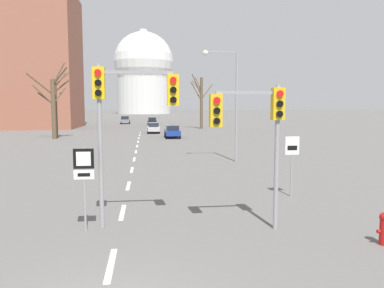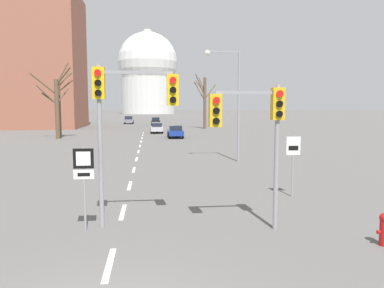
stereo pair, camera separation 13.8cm
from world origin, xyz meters
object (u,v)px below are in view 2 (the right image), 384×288
at_px(sedan_mid_centre, 157,128).
at_px(traffic_signal_centre_tall, 125,104).
at_px(speed_limit_sign, 293,155).
at_px(sedan_near_right, 175,131).
at_px(traffic_signal_near_right, 255,121).
at_px(route_sign_post, 84,174).
at_px(sedan_near_left, 156,121).
at_px(street_lamp_right, 232,93).
at_px(sedan_far_left, 129,120).
at_px(fire_hydrant, 384,228).

bearing_deg(sedan_mid_centre, traffic_signal_centre_tall, -92.27).
xyz_separation_m(speed_limit_sign, sedan_near_right, (-2.91, 30.07, -0.97)).
bearing_deg(traffic_signal_near_right, route_sign_post, 175.13).
bearing_deg(speed_limit_sign, sedan_near_left, 94.64).
distance_m(route_sign_post, street_lamp_right, 15.82).
relative_size(traffic_signal_centre_tall, route_sign_post, 1.96).
bearing_deg(sedan_mid_centre, route_sign_post, -93.93).
xyz_separation_m(speed_limit_sign, sedan_far_left, (-10.52, 67.22, -0.90)).
bearing_deg(fire_hydrant, traffic_signal_centre_tall, 160.71).
xyz_separation_m(traffic_signal_centre_tall, fire_hydrant, (7.04, -2.46, -3.36)).
bearing_deg(traffic_signal_near_right, sedan_mid_centre, 93.01).
xyz_separation_m(traffic_signal_near_right, route_sign_post, (-5.10, 0.43, -1.59)).
bearing_deg(sedan_mid_centre, sedan_far_left, 100.82).
xyz_separation_m(route_sign_post, sedan_near_right, (4.97, 33.60, -0.99)).
relative_size(sedan_near_left, sedan_mid_centre, 0.88).
relative_size(traffic_signal_near_right, speed_limit_sign, 1.72).
bearing_deg(fire_hydrant, sedan_near_left, 94.59).
bearing_deg(sedan_far_left, sedan_near_left, -52.65).
bearing_deg(speed_limit_sign, traffic_signal_near_right, -124.94).
bearing_deg(fire_hydrant, street_lamp_right, 92.89).
xyz_separation_m(traffic_signal_centre_tall, street_lamp_right, (6.25, 13.25, 0.83)).
relative_size(fire_hydrant, street_lamp_right, 0.12).
relative_size(sedan_mid_centre, sedan_far_left, 1.09).
bearing_deg(speed_limit_sign, sedan_far_left, 98.89).
height_order(traffic_signal_near_right, sedan_near_right, traffic_signal_near_right).
xyz_separation_m(traffic_signal_near_right, sedan_mid_centre, (-2.23, 42.33, -2.59)).
bearing_deg(speed_limit_sign, traffic_signal_centre_tall, -154.55).
relative_size(fire_hydrant, sedan_near_right, 0.20).
xyz_separation_m(traffic_signal_centre_tall, traffic_signal_near_right, (3.87, -0.81, -0.50)).
height_order(sedan_near_left, sedan_near_right, sedan_near_left).
height_order(traffic_signal_centre_tall, traffic_signal_near_right, traffic_signal_centre_tall).
distance_m(street_lamp_right, sedan_mid_centre, 28.91).
height_order(fire_hydrant, street_lamp_right, street_lamp_right).
relative_size(speed_limit_sign, fire_hydrant, 2.84).
relative_size(speed_limit_sign, sedan_near_right, 0.56).
bearing_deg(sedan_near_left, sedan_near_right, -86.26).
bearing_deg(route_sign_post, fire_hydrant, -14.17).
height_order(sedan_near_left, sedan_mid_centre, sedan_near_left).
bearing_deg(speed_limit_sign, route_sign_post, -155.83).
distance_m(traffic_signal_centre_tall, sedan_near_right, 33.58).
bearing_deg(sedan_near_left, street_lamp_right, -84.88).
distance_m(route_sign_post, sedan_near_left, 63.41).
xyz_separation_m(route_sign_post, sedan_near_left, (3.03, 63.33, -0.95)).
distance_m(speed_limit_sign, sedan_near_right, 30.22).
height_order(traffic_signal_centre_tall, fire_hydrant, traffic_signal_centre_tall).
relative_size(traffic_signal_near_right, sedan_near_right, 0.97).
bearing_deg(sedan_near_right, fire_hydrant, -84.70).
bearing_deg(route_sign_post, sedan_near_right, 81.59).
bearing_deg(route_sign_post, sedan_far_left, 92.14).
distance_m(route_sign_post, sedan_near_right, 33.98).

